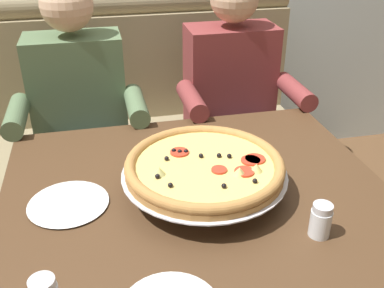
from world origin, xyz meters
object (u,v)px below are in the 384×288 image
dining_table (196,213)px  diner_left (80,115)px  booth_bench (154,142)px  shaker_pepper_flakes (320,222)px  plate_near_left (68,202)px  diner_right (236,100)px  pizza (205,167)px  patio_chair (301,33)px

dining_table → diner_left: (-0.35, 0.69, 0.06)m
booth_bench → diner_left: size_ratio=1.20×
shaker_pepper_flakes → plate_near_left: shaker_pepper_flakes is taller
dining_table → diner_right: (0.35, 0.69, 0.06)m
diner_left → diner_right: 0.69m
pizza → shaker_pepper_flakes: pizza is taller
dining_table → shaker_pepper_flakes: 0.40m
pizza → dining_table: bearing=136.0°
diner_right → pizza: diner_right is taller
booth_bench → patio_chair: size_ratio=1.78×
dining_table → pizza: 0.18m
pizza → patio_chair: pizza is taller
pizza → shaker_pepper_flakes: (0.24, -0.25, -0.05)m
diner_left → plate_near_left: size_ratio=5.52×
diner_right → plate_near_left: (-0.72, -0.68, 0.04)m
plate_near_left → diner_left: bearing=87.4°
shaker_pepper_flakes → plate_near_left: 0.70m
dining_table → patio_chair: patio_chair is taller
pizza → plate_near_left: 0.40m
plate_near_left → patio_chair: size_ratio=0.27×
dining_table → pizza: pizza is taller
diner_left → patio_chair: bearing=42.9°
booth_bench → patio_chair: booth_bench is taller
diner_left → shaker_pepper_flakes: (0.61, -0.96, 0.07)m
diner_left → shaker_pepper_flakes: size_ratio=13.41×
dining_table → plate_near_left: (-0.38, 0.01, 0.10)m
booth_bench → diner_right: size_ratio=1.20×
dining_table → diner_left: bearing=116.6°
shaker_pepper_flakes → plate_near_left: size_ratio=0.41×
booth_bench → plate_near_left: booth_bench is taller
diner_right → patio_chair: (1.12, 1.69, -0.19)m
patio_chair → booth_bench: bearing=-136.0°
booth_bench → pizza: 1.06m
diner_right → diner_left: bearing=180.0°
diner_left → booth_bench: bearing=37.6°
plate_near_left → diner_right: bearing=43.5°
diner_left → dining_table: bearing=-63.4°
booth_bench → diner_right: bearing=-37.6°
diner_left → shaker_pepper_flakes: diner_left is taller
dining_table → diner_left: diner_left is taller
diner_right → plate_near_left: diner_right is taller
dining_table → patio_chair: bearing=58.3°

